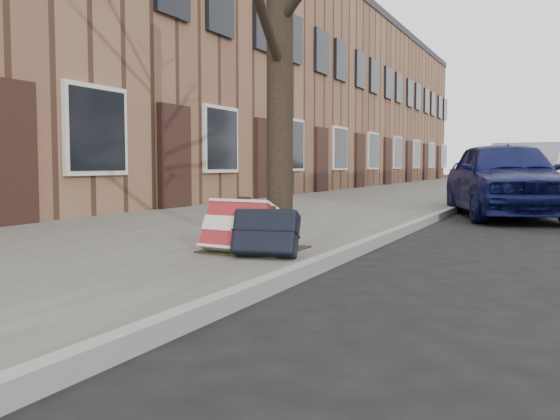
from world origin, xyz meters
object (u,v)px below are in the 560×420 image
at_px(suitcase_navy, 266,232).
at_px(suitcase_red, 238,227).
at_px(car_near_front, 505,178).
at_px(car_near_mid, 525,173).

bearing_deg(suitcase_navy, suitcase_red, 157.26).
relative_size(car_near_front, car_near_mid, 0.92).
height_order(suitcase_navy, car_near_mid, car_near_mid).
bearing_deg(car_near_front, car_near_mid, 70.61).
xyz_separation_m(car_near_front, car_near_mid, (0.12, 4.24, 0.04)).
relative_size(suitcase_navy, car_near_mid, 0.13).
bearing_deg(suitcase_navy, car_near_front, 68.67).
xyz_separation_m(suitcase_red, suitcase_navy, (0.32, -0.07, -0.02)).
bearing_deg(car_near_mid, suitcase_navy, -92.58).
xyz_separation_m(suitcase_navy, car_near_front, (1.41, 6.98, 0.36)).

